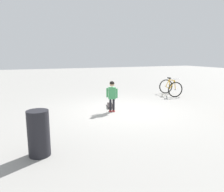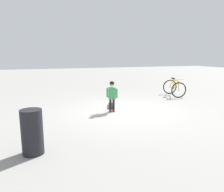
# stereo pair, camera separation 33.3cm
# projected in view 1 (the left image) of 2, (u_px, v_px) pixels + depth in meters

# --- Properties ---
(ground_plane) EXTENTS (50.00, 50.00, 0.00)m
(ground_plane) POSITION_uv_depth(u_px,v_px,m) (122.00, 111.00, 7.49)
(ground_plane) COLOR gray
(child_person) EXTENTS (0.30, 0.31, 1.06)m
(child_person) POSITION_uv_depth(u_px,v_px,m) (112.00, 93.00, 7.23)
(child_person) COLOR black
(child_person) RESTS_ON ground
(skateboard) EXTENTS (0.80, 0.44, 0.07)m
(skateboard) POSITION_uv_depth(u_px,v_px,m) (110.00, 105.00, 8.07)
(skateboard) COLOR black
(skateboard) RESTS_ON ground
(bicycle_near) EXTENTS (1.20, 0.92, 0.85)m
(bicycle_near) POSITION_uv_depth(u_px,v_px,m) (170.00, 87.00, 10.32)
(bicycle_near) COLOR black
(bicycle_near) RESTS_ON ground
(trash_bin) EXTENTS (0.41, 0.41, 0.89)m
(trash_bin) POSITION_uv_depth(u_px,v_px,m) (39.00, 133.00, 4.08)
(trash_bin) COLOR black
(trash_bin) RESTS_ON ground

